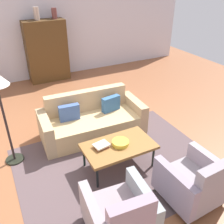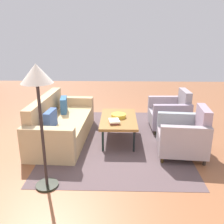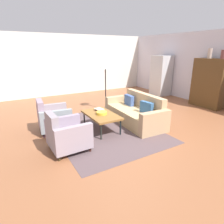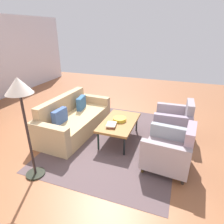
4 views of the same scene
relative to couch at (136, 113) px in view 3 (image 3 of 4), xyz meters
name	(u,v)px [view 3 (image 3 of 4)]	position (x,y,z in m)	size (l,w,h in m)	color
ground_plane	(128,125)	(0.07, -0.34, -0.29)	(11.81, 11.81, 0.00)	brown
wall_back	(219,69)	(0.07, 3.70, 1.11)	(9.84, 0.12, 2.80)	silver
wall_left	(71,65)	(-4.85, -0.34, 1.11)	(0.12, 8.09, 2.80)	silver
area_rug	(103,129)	(0.00, -1.14, -0.28)	(3.40, 2.60, 0.01)	#564547
couch	(136,113)	(0.00, 0.00, 0.00)	(2.14, 1.00, 0.86)	tan
coffee_table	(101,115)	(0.00, -1.19, 0.13)	(1.20, 0.70, 0.46)	black
armchair_left	(52,119)	(-0.61, -2.35, 0.06)	(0.87, 0.87, 0.88)	#392812
armchair_right	(66,136)	(0.60, -2.35, 0.06)	(0.83, 0.83, 0.88)	#29271D
fruit_bowl	(102,113)	(0.03, -1.19, 0.21)	(0.29, 0.29, 0.07)	gold
book_stack	(99,110)	(-0.29, -1.11, 0.20)	(0.28, 0.23, 0.06)	brown
cabinet	(209,83)	(0.00, 3.36, 0.61)	(1.20, 0.51, 1.80)	#4C3217
vase_tall	(210,53)	(-0.15, 3.35, 1.69)	(0.15, 0.15, 0.35)	#B69E90
vase_round	(223,54)	(0.35, 3.35, 1.66)	(0.15, 0.15, 0.30)	brown
refrigerator	(161,76)	(-2.42, 3.25, 0.64)	(0.80, 0.73, 1.85)	#B7BABF
floor_lamp	(105,70)	(-1.61, -0.18, 1.16)	(0.40, 0.40, 1.72)	black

